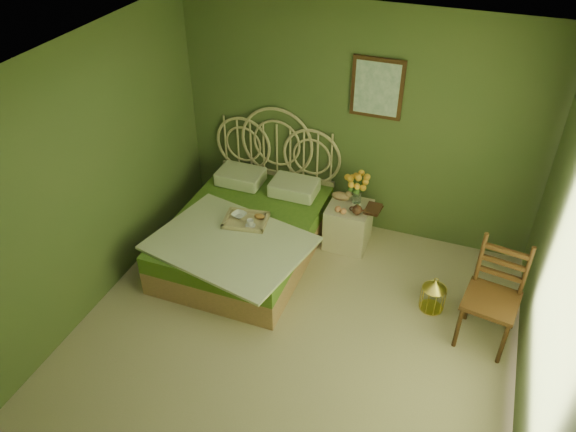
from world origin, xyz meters
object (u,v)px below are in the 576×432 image
at_px(chair, 494,288).
at_px(birdcage, 433,295).
at_px(nightstand, 349,218).
at_px(bed, 247,230).

bearing_deg(chair, birdcage, 170.22).
distance_m(nightstand, chair, 1.82).
bearing_deg(nightstand, birdcage, -34.21).
relative_size(chair, birdcage, 2.96).
height_order(nightstand, chair, chair).
bearing_deg(bed, nightstand, 28.63).
distance_m(bed, birdcage, 2.09).
distance_m(chair, birdcage, 0.67).
distance_m(nightstand, birdcage, 1.30).
bearing_deg(birdcage, bed, 175.30).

